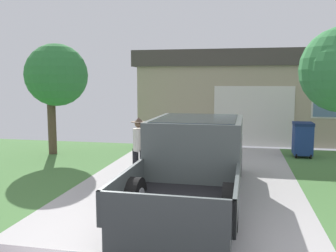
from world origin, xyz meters
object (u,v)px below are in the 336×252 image
Objects in this scene: house_with_garage at (268,95)px; wheeled_trash_bin at (303,138)px; pickup_truck at (196,159)px; neighbor_tree at (57,77)px; handbag at (137,180)px; person_with_hat at (139,146)px.

house_with_garage reaches higher than wheeled_trash_bin.
pickup_truck is at bearing -102.94° from house_with_garage.
neighbor_tree is 3.24× the size of wheeled_trash_bin.
handbag is 5.34m from neighbor_tree.
neighbor_tree is 8.32m from wheeled_trash_bin.
pickup_truck is 4.91× the size of wheeled_trash_bin.
pickup_truck reaches higher than wheeled_trash_bin.
neighbor_tree is at bearing 140.13° from handbag.
pickup_truck is 9.37m from house_with_garage.
handbag is 0.04× the size of house_with_garage.
handbag is at bearing -41.39° from person_with_hat.
person_with_hat is 5.88m from wheeled_trash_bin.
wheeled_trash_bin is at bearing -79.56° from house_with_garage.
person_with_hat is 0.15× the size of house_with_garage.
wheeled_trash_bin is at bearing 82.57° from person_with_hat.
wheeled_trash_bin is (4.37, 4.22, 0.49)m from handbag.
pickup_truck is 14.22× the size of handbag.
person_with_hat is 0.43× the size of neighbor_tree.
handbag is at bearing -39.87° from neighbor_tree.
neighbor_tree reaches higher than pickup_truck.
house_with_garage is at bearing 108.29° from person_with_hat.
neighbor_tree is (-5.07, 3.32, 1.86)m from pickup_truck.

